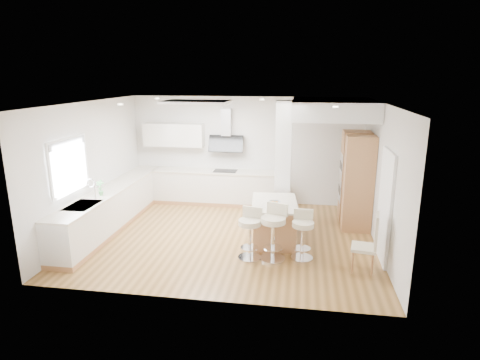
% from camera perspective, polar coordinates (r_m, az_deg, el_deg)
% --- Properties ---
extents(ground, '(6.00, 6.00, 0.00)m').
position_cam_1_polar(ground, '(8.59, -1.51, -8.07)').
color(ground, olive).
rests_on(ground, ground).
extents(ceiling, '(6.00, 5.00, 0.02)m').
position_cam_1_polar(ceiling, '(8.59, -1.51, -8.07)').
color(ceiling, white).
rests_on(ceiling, ground).
extents(wall_back, '(6.00, 0.04, 2.80)m').
position_cam_1_polar(wall_back, '(10.57, 0.85, 4.20)').
color(wall_back, silver).
rests_on(wall_back, ground).
extents(wall_left, '(0.04, 5.00, 2.80)m').
position_cam_1_polar(wall_left, '(9.17, -20.37, 1.65)').
color(wall_left, silver).
rests_on(wall_left, ground).
extents(wall_right, '(0.04, 5.00, 2.80)m').
position_cam_1_polar(wall_right, '(8.18, 19.58, 0.22)').
color(wall_right, silver).
rests_on(wall_right, ground).
extents(skylight, '(4.10, 2.10, 0.06)m').
position_cam_1_polar(skylight, '(8.70, -6.14, 10.96)').
color(skylight, white).
rests_on(skylight, ground).
extents(window_left, '(0.06, 1.28, 1.07)m').
position_cam_1_polar(window_left, '(8.33, -23.22, 2.21)').
color(window_left, white).
rests_on(window_left, ground).
extents(doorway_right, '(0.05, 1.00, 2.10)m').
position_cam_1_polar(doorway_right, '(7.72, 19.93, -3.75)').
color(doorway_right, '#3F3831').
rests_on(doorway_right, ground).
extents(counter_left, '(0.63, 4.50, 1.35)m').
position_cam_1_polar(counter_left, '(9.47, -17.60, -3.64)').
color(counter_left, '#B77F4E').
rests_on(counter_left, ground).
extents(counter_back, '(3.62, 0.63, 2.50)m').
position_cam_1_polar(counter_back, '(10.62, -4.26, 0.32)').
color(counter_back, '#B77F4E').
rests_on(counter_back, ground).
extents(pillar, '(0.35, 0.35, 2.80)m').
position_cam_1_polar(pillar, '(8.96, 6.15, 2.21)').
color(pillar, white).
rests_on(pillar, ground).
extents(soffit, '(1.78, 2.20, 0.40)m').
position_cam_1_polar(soffit, '(9.25, 13.10, 9.83)').
color(soffit, white).
rests_on(soffit, ground).
extents(oven_column, '(0.63, 1.21, 2.10)m').
position_cam_1_polar(oven_column, '(9.39, 16.14, 0.08)').
color(oven_column, '#B77F4E').
rests_on(oven_column, ground).
extents(peninsula, '(1.02, 1.44, 0.89)m').
position_cam_1_polar(peninsula, '(8.30, 4.87, -5.85)').
color(peninsula, '#B77F4E').
rests_on(peninsula, ground).
extents(bar_stool_a, '(0.51, 0.51, 0.97)m').
position_cam_1_polar(bar_stool_a, '(7.45, 1.43, -7.22)').
color(bar_stool_a, silver).
rests_on(bar_stool_a, ground).
extents(bar_stool_b, '(0.61, 0.61, 1.05)m').
position_cam_1_polar(bar_stool_b, '(7.42, 4.81, -6.98)').
color(bar_stool_b, silver).
rests_on(bar_stool_b, ground).
extents(bar_stool_c, '(0.42, 0.42, 0.93)m').
position_cam_1_polar(bar_stool_c, '(7.53, 8.92, -7.34)').
color(bar_stool_c, silver).
rests_on(bar_stool_c, ground).
extents(dining_chair, '(0.47, 0.47, 1.06)m').
position_cam_1_polar(dining_chair, '(7.30, 18.00, -8.26)').
color(dining_chair, beige).
rests_on(dining_chair, ground).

